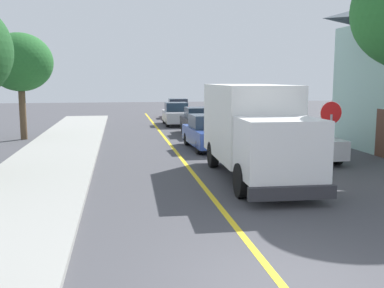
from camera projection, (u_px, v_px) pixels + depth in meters
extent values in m
plane|color=#424247|center=(284.00, 287.00, 7.34)|extent=(120.00, 120.00, 0.00)
cube|color=gray|center=(0.00, 223.00, 10.36)|extent=(3.60, 60.00, 0.15)
cube|color=gold|center=(189.00, 168.00, 17.10)|extent=(0.16, 56.00, 0.01)
cube|color=silver|center=(248.00, 121.00, 16.03)|extent=(2.53, 5.06, 2.60)
cube|color=white|center=(280.00, 148.00, 12.66)|extent=(2.33, 2.06, 1.70)
cube|color=#1E2D3D|center=(292.00, 139.00, 11.73)|extent=(2.04, 0.13, 0.75)
cube|color=#2D2D33|center=(292.00, 193.00, 11.75)|extent=(2.40, 0.26, 0.36)
cylinder|color=black|center=(311.00, 178.00, 13.14)|extent=(0.33, 1.01, 1.00)
cylinder|color=black|center=(242.00, 180.00, 12.85)|extent=(0.33, 1.01, 1.00)
cylinder|color=black|center=(265.00, 153.00, 17.60)|extent=(0.33, 1.01, 1.00)
cylinder|color=black|center=(213.00, 154.00, 17.31)|extent=(0.33, 1.01, 1.00)
cube|color=#2D4793|center=(208.00, 136.00, 21.77)|extent=(1.97, 4.47, 0.76)
cube|color=#1E2D3D|center=(208.00, 121.00, 21.82)|extent=(1.65, 1.86, 0.64)
cylinder|color=black|center=(232.00, 146.00, 20.61)|extent=(0.25, 0.65, 0.64)
cylinder|color=black|center=(199.00, 147.00, 20.30)|extent=(0.25, 0.65, 0.64)
cylinder|color=black|center=(216.00, 138.00, 23.34)|extent=(0.25, 0.65, 0.64)
cylinder|color=black|center=(187.00, 139.00, 23.03)|extent=(0.25, 0.65, 0.64)
cube|color=black|center=(199.00, 124.00, 27.38)|extent=(1.84, 4.42, 0.76)
cube|color=#1E2D3D|center=(199.00, 113.00, 27.42)|extent=(1.60, 1.81, 0.64)
cylinder|color=black|center=(217.00, 132.00, 26.18)|extent=(0.23, 0.64, 0.64)
cylinder|color=black|center=(191.00, 132.00, 25.92)|extent=(0.23, 0.64, 0.64)
cylinder|color=black|center=(207.00, 127.00, 28.93)|extent=(0.23, 0.64, 0.64)
cylinder|color=black|center=(183.00, 127.00, 28.66)|extent=(0.23, 0.64, 0.64)
cube|color=#B7B7BC|center=(176.00, 116.00, 33.15)|extent=(1.88, 4.43, 0.76)
cube|color=#1E2D3D|center=(176.00, 107.00, 33.20)|extent=(1.62, 1.83, 0.64)
cylinder|color=black|center=(189.00, 122.00, 31.93)|extent=(0.23, 0.64, 0.64)
cylinder|color=black|center=(168.00, 123.00, 31.71)|extent=(0.23, 0.64, 0.64)
cylinder|color=black|center=(184.00, 119.00, 34.69)|extent=(0.23, 0.64, 0.64)
cylinder|color=black|center=(164.00, 119.00, 34.46)|extent=(0.23, 0.64, 0.64)
cube|color=maroon|center=(178.00, 110.00, 39.52)|extent=(1.97, 4.47, 0.76)
cube|color=#1E2D3D|center=(178.00, 102.00, 39.56)|extent=(1.65, 1.86, 0.64)
cylinder|color=black|center=(189.00, 115.00, 38.28)|extent=(0.25, 0.65, 0.64)
cylinder|color=black|center=(170.00, 115.00, 38.09)|extent=(0.25, 0.65, 0.64)
cylinder|color=black|center=(185.00, 113.00, 41.04)|extent=(0.25, 0.65, 0.64)
cylinder|color=black|center=(168.00, 113.00, 40.85)|extent=(0.25, 0.65, 0.64)
cube|color=#B7B7BC|center=(305.00, 144.00, 19.05)|extent=(1.85, 4.42, 0.76)
cube|color=#1E2D3D|center=(307.00, 128.00, 18.81)|extent=(1.60, 1.82, 0.64)
cylinder|color=black|center=(275.00, 147.00, 20.34)|extent=(0.23, 0.64, 0.64)
cylinder|color=black|center=(308.00, 146.00, 20.61)|extent=(0.23, 0.64, 0.64)
cylinder|color=black|center=(300.00, 158.00, 17.59)|extent=(0.23, 0.64, 0.64)
cylinder|color=black|center=(338.00, 157.00, 17.86)|extent=(0.23, 0.64, 0.64)
cylinder|color=gray|center=(330.00, 146.00, 15.41)|extent=(0.08, 0.08, 2.20)
cylinder|color=red|center=(331.00, 113.00, 15.27)|extent=(0.76, 0.03, 0.76)
cylinder|color=white|center=(331.00, 113.00, 15.29)|extent=(0.80, 0.02, 0.80)
cube|color=brown|center=(383.00, 133.00, 19.42)|extent=(0.10, 1.00, 2.10)
cylinder|color=brown|center=(23.00, 115.00, 25.16)|extent=(0.37, 0.37, 2.80)
ellipsoid|color=#236028|center=(20.00, 62.00, 24.73)|extent=(3.59, 3.59, 3.23)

